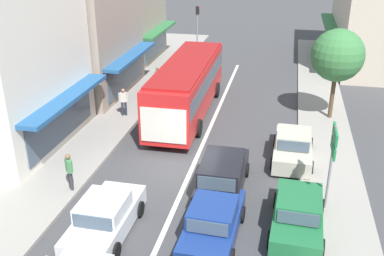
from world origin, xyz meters
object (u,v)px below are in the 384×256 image
object	(u,v)px
sedan_adjacent_lane_lead	(213,223)
wagon_adjacent_lane_trail	(222,175)
street_tree_right	(338,56)
traffic_light_downstreet	(197,22)
parked_sedan_kerb_front	(298,215)
parked_sedan_kerb_second	(293,147)
pedestrian_far_walker	(69,169)
pedestrian_browsing_midblock	(124,100)
pedestrian_with_handbag_near	(157,77)
sedan_behind_bus_near	(105,218)
city_bus	(187,84)
directional_road_sign	(333,149)

from	to	relation	value
sedan_adjacent_lane_lead	wagon_adjacent_lane_trail	world-z (taller)	wagon_adjacent_lane_trail
wagon_adjacent_lane_trail	street_tree_right	size ratio (longest dim) A/B	0.86
traffic_light_downstreet	street_tree_right	world-z (taller)	street_tree_right
parked_sedan_kerb_front	parked_sedan_kerb_second	world-z (taller)	same
wagon_adjacent_lane_trail	pedestrian_far_walker	xyz separation A→B (m)	(-6.17, -1.41, 0.32)
sedan_adjacent_lane_lead	parked_sedan_kerb_second	world-z (taller)	same
parked_sedan_kerb_second	pedestrian_browsing_midblock	size ratio (longest dim) A/B	2.59
sedan_adjacent_lane_lead	parked_sedan_kerb_second	xyz separation A→B (m)	(2.69, 6.78, 0.00)
street_tree_right	pedestrian_with_handbag_near	xyz separation A→B (m)	(-11.08, 2.33, -2.71)
traffic_light_downstreet	street_tree_right	bearing A→B (deg)	-50.48
sedan_behind_bus_near	pedestrian_with_handbag_near	bearing A→B (deg)	99.22
sedan_adjacent_lane_lead	pedestrian_far_walker	world-z (taller)	pedestrian_far_walker
traffic_light_downstreet	parked_sedan_kerb_second	bearing A→B (deg)	-65.33
city_bus	street_tree_right	bearing A→B (deg)	7.10
city_bus	pedestrian_far_walker	size ratio (longest dim) A/B	6.68
sedan_adjacent_lane_lead	pedestrian_browsing_midblock	bearing A→B (deg)	124.77
city_bus	parked_sedan_kerb_second	xyz separation A→B (m)	(6.18, -4.56, -1.22)
sedan_behind_bus_near	parked_sedan_kerb_front	xyz separation A→B (m)	(6.76, 1.67, 0.00)
sedan_behind_bus_near	street_tree_right	xyz separation A→B (m)	(8.61, 12.88, 3.11)
parked_sedan_kerb_front	directional_road_sign	world-z (taller)	directional_road_sign
parked_sedan_kerb_second	sedan_behind_bus_near	bearing A→B (deg)	-131.84
directional_road_sign	sedan_adjacent_lane_lead	bearing A→B (deg)	-146.31
directional_road_sign	pedestrian_far_walker	size ratio (longest dim) A/B	2.21
sedan_adjacent_lane_lead	pedestrian_far_walker	bearing A→B (deg)	163.83
sedan_adjacent_lane_lead	parked_sedan_kerb_front	distance (m)	3.15
wagon_adjacent_lane_trail	pedestrian_browsing_midblock	bearing A→B (deg)	135.03
traffic_light_downstreet	pedestrian_far_walker	distance (m)	23.31
pedestrian_with_handbag_near	pedestrian_browsing_midblock	size ratio (longest dim) A/B	1.00
parked_sedan_kerb_front	street_tree_right	distance (m)	11.78
wagon_adjacent_lane_trail	street_tree_right	distance (m)	10.80
directional_road_sign	parked_sedan_kerb_front	bearing A→B (deg)	-125.53
sedan_behind_bus_near	pedestrian_far_walker	size ratio (longest dim) A/B	2.58
sedan_behind_bus_near	directional_road_sign	bearing A→B (deg)	22.11
street_tree_right	sedan_behind_bus_near	bearing A→B (deg)	-123.76
sedan_behind_bus_near	pedestrian_with_handbag_near	world-z (taller)	pedestrian_with_handbag_near
parked_sedan_kerb_second	traffic_light_downstreet	bearing A→B (deg)	114.67
parked_sedan_kerb_second	sedan_adjacent_lane_lead	bearing A→B (deg)	-111.67
city_bus	parked_sedan_kerb_front	bearing A→B (deg)	-57.78
parked_sedan_kerb_front	pedestrian_with_handbag_near	xyz separation A→B (m)	(-9.23, 13.54, 0.40)
pedestrian_browsing_midblock	city_bus	bearing A→B (deg)	19.92
city_bus	directional_road_sign	xyz separation A→B (m)	(7.50, -8.66, 0.82)
city_bus	sedan_behind_bus_near	world-z (taller)	city_bus
city_bus	traffic_light_downstreet	world-z (taller)	traffic_light_downstreet
parked_sedan_kerb_second	pedestrian_far_walker	world-z (taller)	pedestrian_far_walker
traffic_light_downstreet	pedestrian_far_walker	bearing A→B (deg)	-91.54
wagon_adjacent_lane_trail	parked_sedan_kerb_front	size ratio (longest dim) A/B	1.06
parked_sedan_kerb_front	street_tree_right	size ratio (longest dim) A/B	0.81
parked_sedan_kerb_front	city_bus	bearing A→B (deg)	122.22
pedestrian_with_handbag_near	street_tree_right	bearing A→B (deg)	-11.89
parked_sedan_kerb_front	traffic_light_downstreet	bearing A→B (deg)	109.85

